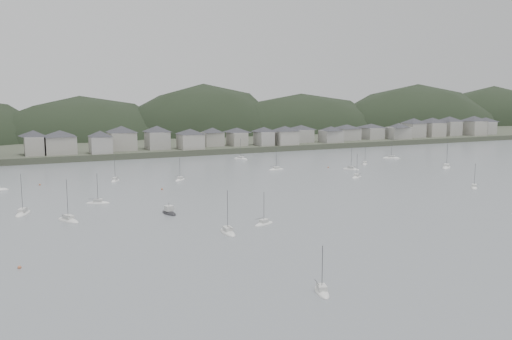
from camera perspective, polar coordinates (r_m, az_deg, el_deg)
name	(u,v)px	position (r m, az deg, el deg)	size (l,w,h in m)	color
ground	(398,241)	(126.77, 14.44, -7.12)	(900.00, 900.00, 0.00)	slate
far_shore_land	(125,136)	(398.32, -13.38, 3.48)	(900.00, 250.00, 3.00)	#383D2D
forested_ridge	(141,157)	(375.67, -11.82, 1.30)	(851.55, 103.94, 102.57)	black
waterfront_town	(257,134)	(306.97, 0.12, 3.69)	(451.48, 28.46, 12.92)	#A5A196
sailboat_lead	(23,214)	(161.19, -22.93, -4.17)	(5.66, 9.07, 11.83)	silver
moored_fleet	(232,191)	(182.15, -2.48, -2.15)	(214.24, 177.38, 13.35)	silver
motor_launch_far	(169,213)	(151.12, -8.97, -4.36)	(3.51, 7.32, 3.70)	black
mooring_buoys	(223,199)	(169.12, -3.41, -2.98)	(125.82, 125.19, 0.70)	#B9623D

